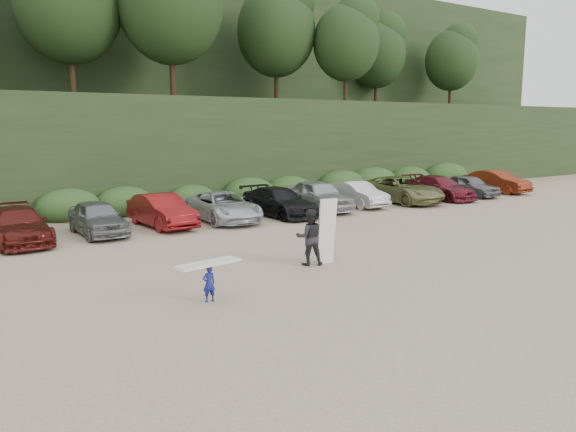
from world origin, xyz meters
TOP-DOWN VIEW (x-y plane):
  - ground at (0.00, 0.00)m, footprint 120.00×120.00m
  - hillside_backdrop at (-0.26, 35.93)m, footprint 90.00×41.50m
  - parked_cars at (1.88, 10.04)m, footprint 39.90×5.57m
  - child_surfer at (-5.18, -0.60)m, footprint 1.78×0.73m
  - adult_surfer at (-0.77, 1.08)m, footprint 1.37×1.00m

SIDE VIEW (x-z plane):
  - ground at x=0.00m, z-range 0.00..0.00m
  - child_surfer at x=-5.18m, z-range 0.19..1.23m
  - parked_cars at x=1.88m, z-range -0.08..1.54m
  - adult_surfer at x=-0.77m, z-range -0.15..2.00m
  - hillside_backdrop at x=-0.26m, z-range -2.78..25.22m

